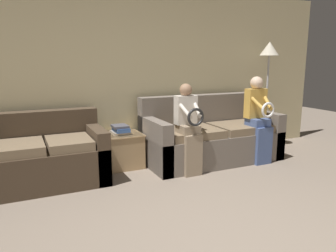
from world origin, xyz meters
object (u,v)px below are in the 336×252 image
Objects in this scene: couch_main at (210,138)px; book_stack at (121,130)px; side_shelf at (121,150)px; floor_lamp at (269,59)px; couch_side at (46,158)px; child_left_seated at (189,125)px; child_right_seated at (259,116)px.

book_stack is (-1.32, 0.24, 0.20)m from couch_main.
floor_lamp reaches higher than side_shelf.
couch_main is 1.44× the size of couch_side.
book_stack reaches higher than side_shelf.
couch_side is at bearing -168.46° from side_shelf.
child_left_seated is (1.76, -0.42, 0.34)m from couch_side.
couch_main is 2.35m from couch_side.
side_shelf is 2.83m from floor_lamp.
book_stack is at bearing 169.52° from couch_main.
floor_lamp is (0.62, 0.55, 0.82)m from child_right_seated.
book_stack is (-0.74, 0.63, -0.12)m from child_left_seated.
couch_side is 0.78× the size of floor_lamp.
child_right_seated reaches higher than couch_main.
couch_main is 0.77m from child_left_seated.
couch_side is 3.74m from floor_lamp.
couch_main reaches higher than side_shelf.
child_right_seated is at bearing -18.07° from book_stack.
couch_side is at bearing -168.20° from book_stack.
child_left_seated is at bearing -162.72° from floor_lamp.
side_shelf is (1.02, 0.21, -0.07)m from couch_side.
child_right_seated reaches higher than book_stack.
couch_side is 4.93× the size of book_stack.
couch_main is 3.50× the size of side_shelf.
book_stack is (-1.91, 0.62, -0.16)m from child_right_seated.
couch_main is 1.69× the size of child_left_seated.
floor_lamp is (2.52, -0.08, 0.97)m from book_stack.
floor_lamp reaches higher than child_left_seated.
floor_lamp is at bearing 8.03° from couch_main.
book_stack is (1.02, 0.21, 0.22)m from couch_side.
couch_side is (-2.35, 0.03, -0.02)m from couch_main.
child_left_seated is 1.06m from side_shelf.
child_left_seated is 0.98m from book_stack.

